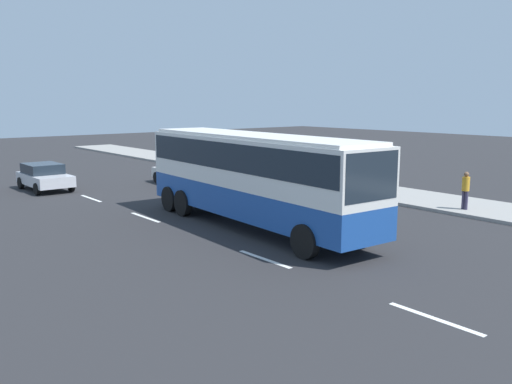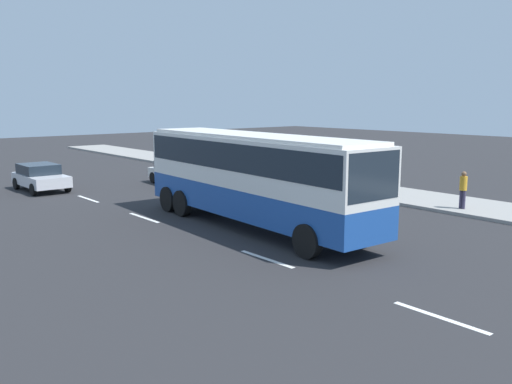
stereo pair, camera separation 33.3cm
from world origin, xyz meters
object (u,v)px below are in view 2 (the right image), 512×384
(coach_bus, at_px, (253,170))
(car_silver_hatch, at_px, (40,177))
(car_white_minivan, at_px, (178,172))
(pedestrian_near_curb, at_px, (463,187))

(coach_bus, height_order, car_silver_hatch, coach_bus)
(car_white_minivan, bearing_deg, pedestrian_near_curb, 23.93)
(car_white_minivan, relative_size, car_silver_hatch, 1.09)
(coach_bus, distance_m, car_white_minivan, 11.79)
(car_silver_hatch, xyz_separation_m, pedestrian_near_curb, (17.82, 12.19, 0.34))
(pedestrian_near_curb, bearing_deg, car_silver_hatch, -43.49)
(car_white_minivan, bearing_deg, car_silver_hatch, -109.81)
(coach_bus, relative_size, car_silver_hatch, 2.94)
(car_white_minivan, height_order, pedestrian_near_curb, pedestrian_near_curb)
(car_white_minivan, bearing_deg, coach_bus, -13.63)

